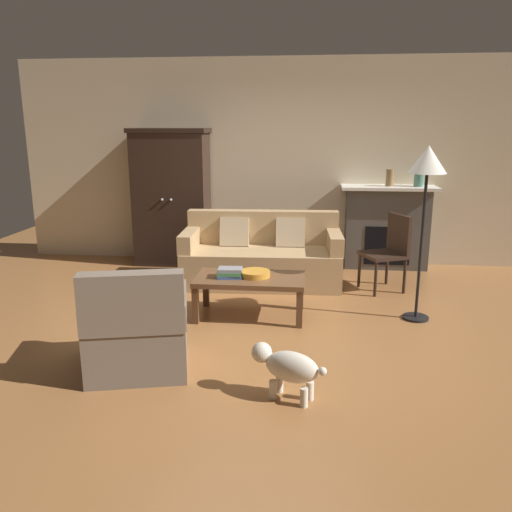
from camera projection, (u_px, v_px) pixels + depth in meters
ground_plane at (255, 324)px, 5.15m from camera, size 9.60×9.60×0.00m
back_wall at (275, 162)px, 7.26m from camera, size 7.20×0.10×2.80m
fireplace at (386, 227)px, 7.06m from camera, size 1.26×0.48×1.12m
armoire at (172, 197)px, 7.20m from camera, size 1.06×0.57×1.87m
couch at (262, 258)px, 6.42m from camera, size 1.95×0.93×0.86m
coffee_table at (250, 282)px, 5.27m from camera, size 1.10×0.60×0.42m
fruit_bowl at (255, 274)px, 5.26m from camera, size 0.31×0.31×0.06m
book_stack at (230, 273)px, 5.22m from camera, size 0.26×0.20×0.10m
mantel_vase_bronze at (390, 178)px, 6.88m from camera, size 0.10×0.10×0.22m
mantel_vase_jade at (419, 177)px, 6.84m from camera, size 0.13×0.13×0.25m
armchair_near_left at (138, 332)px, 4.12m from camera, size 0.92×0.93×0.88m
side_chair_wooden at (390, 248)px, 6.10m from camera, size 0.58×0.58×0.90m
floor_lamp at (427, 170)px, 4.92m from camera, size 0.36×0.36×1.73m
dog at (288, 367)px, 3.69m from camera, size 0.54×0.33×0.39m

